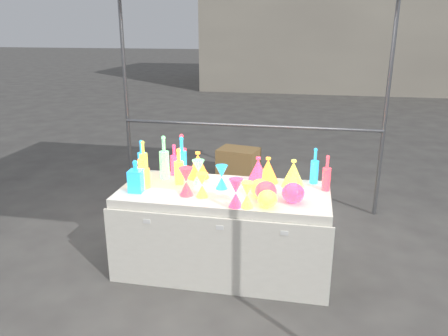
% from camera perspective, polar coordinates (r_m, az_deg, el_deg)
% --- Properties ---
extents(ground, '(80.00, 80.00, 0.00)m').
position_cam_1_polar(ground, '(4.09, 0.00, -12.77)').
color(ground, '#64615C').
rests_on(ground, ground).
extents(display_table, '(1.84, 0.83, 0.75)m').
position_cam_1_polar(display_table, '(3.90, -0.03, -8.11)').
color(display_table, white).
rests_on(display_table, ground).
extents(background_building, '(14.00, 6.00, 6.00)m').
position_cam_1_polar(background_building, '(17.79, 23.23, 19.53)').
color(background_building, '#AFA692').
rests_on(background_building, ground).
extents(cardboard_box_closed, '(0.63, 0.51, 0.41)m').
position_cam_1_polar(cardboard_box_closed, '(6.38, 1.89, 0.76)').
color(cardboard_box_closed, '#A37C49').
rests_on(cardboard_box_closed, ground).
extents(cardboard_box_flat, '(0.80, 0.58, 0.07)m').
position_cam_1_polar(cardboard_box_flat, '(5.66, 8.33, -3.54)').
color(cardboard_box_flat, '#A37C49').
rests_on(cardboard_box_flat, ground).
extents(bottle_1, '(0.10, 0.10, 0.33)m').
position_cam_1_polar(bottle_1, '(4.20, -10.69, 1.41)').
color(bottle_1, '#16791E').
rests_on(bottle_1, display_table).
extents(bottle_2, '(0.10, 0.10, 0.39)m').
position_cam_1_polar(bottle_2, '(4.12, -5.51, 1.79)').
color(bottle_2, orange).
rests_on(bottle_2, display_table).
extents(bottle_3, '(0.10, 0.10, 0.30)m').
position_cam_1_polar(bottle_3, '(4.13, -6.50, 1.11)').
color(bottle_3, '#2138C3').
rests_on(bottle_3, display_table).
extents(bottle_4, '(0.09, 0.09, 0.33)m').
position_cam_1_polar(bottle_4, '(4.18, -10.47, 1.33)').
color(bottle_4, '#11606F').
rests_on(bottle_4, display_table).
extents(bottle_5, '(0.10, 0.10, 0.41)m').
position_cam_1_polar(bottle_5, '(4.02, -7.82, 1.38)').
color(bottle_5, '#D82BAD').
rests_on(bottle_5, display_table).
extents(bottle_6, '(0.11, 0.11, 0.33)m').
position_cam_1_polar(bottle_6, '(3.88, -5.92, 0.23)').
color(bottle_6, red).
rests_on(bottle_6, display_table).
extents(bottle_7, '(0.10, 0.10, 0.38)m').
position_cam_1_polar(bottle_7, '(4.07, -5.52, 1.48)').
color(bottle_7, '#16791E').
rests_on(bottle_7, display_table).
extents(decanter_0, '(0.14, 0.14, 0.27)m').
position_cam_1_polar(decanter_0, '(3.82, -10.85, -0.73)').
color(decanter_0, red).
rests_on(decanter_0, display_table).
extents(decanter_2, '(0.12, 0.12, 0.28)m').
position_cam_1_polar(decanter_2, '(3.75, -11.44, -1.03)').
color(decanter_2, '#16791E').
rests_on(decanter_2, display_table).
extents(hourglass_0, '(0.15, 0.15, 0.24)m').
position_cam_1_polar(hourglass_0, '(3.62, -4.97, -1.78)').
color(hourglass_0, orange).
rests_on(hourglass_0, display_table).
extents(hourglass_1, '(0.12, 0.12, 0.23)m').
position_cam_1_polar(hourglass_1, '(3.39, 1.55, -3.27)').
color(hourglass_1, '#2138C3').
rests_on(hourglass_1, display_table).
extents(hourglass_2, '(0.13, 0.13, 0.21)m').
position_cam_1_polar(hourglass_2, '(3.38, 3.03, -3.53)').
color(hourglass_2, '#11606F').
rests_on(hourglass_2, display_table).
extents(hourglass_3, '(0.12, 0.12, 0.23)m').
position_cam_1_polar(hourglass_3, '(3.87, -3.37, -0.56)').
color(hourglass_3, '#D82BAD').
rests_on(hourglass_3, display_table).
extents(hourglass_4, '(0.12, 0.12, 0.21)m').
position_cam_1_polar(hourglass_4, '(3.59, -2.88, -2.24)').
color(hourglass_4, red).
rests_on(hourglass_4, display_table).
extents(hourglass_5, '(0.13, 0.13, 0.21)m').
position_cam_1_polar(hourglass_5, '(3.76, -0.31, -1.20)').
color(hourglass_5, '#16791E').
rests_on(hourglass_5, display_table).
extents(globe_0, '(0.20, 0.20, 0.13)m').
position_cam_1_polar(globe_0, '(3.62, 4.70, -2.71)').
color(globe_0, red).
rests_on(globe_0, display_table).
extents(globe_1, '(0.15, 0.15, 0.12)m').
position_cam_1_polar(globe_1, '(3.40, 5.69, -4.17)').
color(globe_1, '#11606F').
rests_on(globe_1, display_table).
extents(globe_2, '(0.20, 0.20, 0.14)m').
position_cam_1_polar(globe_2, '(3.53, 5.49, -3.14)').
color(globe_2, orange).
rests_on(globe_2, display_table).
extents(globe_3, '(0.23, 0.23, 0.15)m').
position_cam_1_polar(globe_3, '(3.52, 9.01, -3.37)').
color(globe_3, '#2138C3').
rests_on(globe_3, display_table).
extents(lampshade_0, '(0.28, 0.28, 0.25)m').
position_cam_1_polar(lampshade_0, '(4.04, -3.41, 0.43)').
color(lampshade_0, '#E5F132').
rests_on(lampshade_0, display_table).
extents(lampshade_1, '(0.22, 0.22, 0.23)m').
position_cam_1_polar(lampshade_1, '(3.94, 5.76, -0.23)').
color(lampshade_1, '#E5F132').
rests_on(lampshade_1, display_table).
extents(lampshade_2, '(0.25, 0.25, 0.23)m').
position_cam_1_polar(lampshade_2, '(3.95, 4.48, -0.17)').
color(lampshade_2, '#2138C3').
rests_on(lampshade_2, display_table).
extents(lampshade_3, '(0.22, 0.22, 0.24)m').
position_cam_1_polar(lampshade_3, '(3.86, 9.04, -0.66)').
color(lampshade_3, '#11606F').
rests_on(lampshade_3, display_table).
extents(bottle_8, '(0.08, 0.08, 0.33)m').
position_cam_1_polar(bottle_8, '(3.96, 11.76, 0.30)').
color(bottle_8, '#16791E').
rests_on(bottle_8, display_table).
extents(bottle_9, '(0.09, 0.09, 0.31)m').
position_cam_1_polar(bottle_9, '(3.81, 13.27, -0.63)').
color(bottle_9, orange).
rests_on(bottle_9, display_table).
extents(bottle_10, '(0.06, 0.06, 0.25)m').
position_cam_1_polar(bottle_10, '(3.83, 13.23, -1.06)').
color(bottle_10, '#2138C3').
rests_on(bottle_10, display_table).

